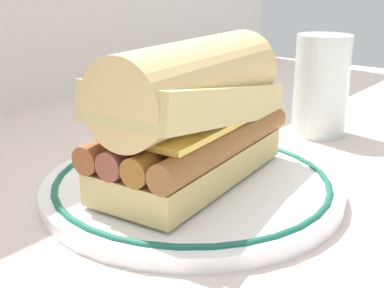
{
  "coord_description": "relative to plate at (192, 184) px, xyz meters",
  "views": [
    {
      "loc": [
        -0.3,
        -0.23,
        0.18
      ],
      "look_at": [
        0.02,
        0.02,
        0.04
      ],
      "focal_mm": 47.39,
      "sensor_mm": 36.0,
      "label": 1
    }
  ],
  "objects": [
    {
      "name": "ground_plane",
      "position": [
        -0.02,
        -0.02,
        -0.01
      ],
      "size": [
        1.5,
        1.5,
        0.0
      ],
      "primitive_type": "plane",
      "color": "beige"
    },
    {
      "name": "drinking_glass",
      "position": [
        0.23,
        -0.01,
        0.04
      ],
      "size": [
        0.06,
        0.06,
        0.12
      ],
      "color": "silver",
      "rests_on": "ground_plane"
    },
    {
      "name": "plate",
      "position": [
        0.0,
        0.0,
        0.0
      ],
      "size": [
        0.26,
        0.26,
        0.01
      ],
      "color": "white",
      "rests_on": "ground_plane"
    },
    {
      "name": "sausage_sandwich",
      "position": [
        -0.0,
        0.0,
        0.07
      ],
      "size": [
        0.2,
        0.11,
        0.12
      ],
      "rotation": [
        0.0,
        0.0,
        0.1
      ],
      "color": "tan",
      "rests_on": "plate"
    }
  ]
}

